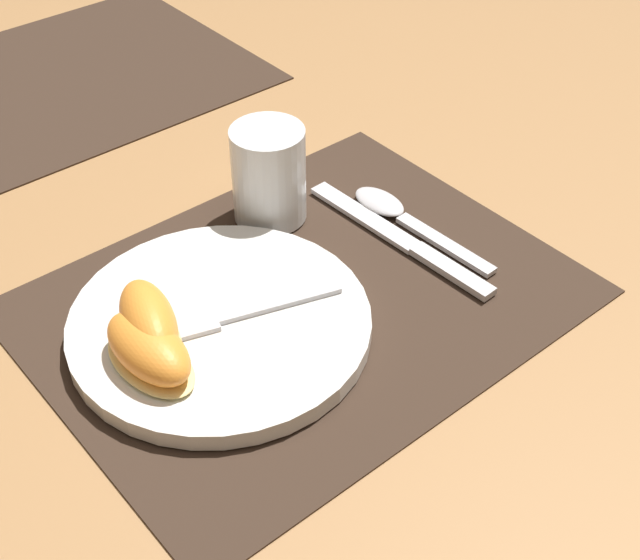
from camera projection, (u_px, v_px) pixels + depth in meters
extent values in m
plane|color=#A37547|center=(302.00, 301.00, 0.79)|extent=(3.00, 3.00, 0.00)
cube|color=#38281E|center=(302.00, 299.00, 0.79)|extent=(0.46, 0.35, 0.00)
cube|color=#38281E|center=(58.00, 82.00, 1.09)|extent=(0.46, 0.35, 0.00)
cylinder|color=white|center=(220.00, 324.00, 0.75)|extent=(0.25, 0.25, 0.02)
cylinder|color=silver|center=(269.00, 174.00, 0.85)|extent=(0.07, 0.07, 0.10)
cylinder|color=orange|center=(270.00, 200.00, 0.87)|extent=(0.06, 0.06, 0.03)
cube|color=silver|center=(452.00, 271.00, 0.81)|extent=(0.02, 0.09, 0.01)
cube|color=silver|center=(364.00, 216.00, 0.87)|extent=(0.02, 0.14, 0.01)
cube|color=silver|center=(445.00, 244.00, 0.84)|extent=(0.02, 0.12, 0.01)
ellipsoid|color=silver|center=(379.00, 202.00, 0.88)|extent=(0.04, 0.06, 0.01)
cube|color=silver|center=(279.00, 302.00, 0.75)|extent=(0.11, 0.05, 0.00)
cube|color=silver|center=(177.00, 329.00, 0.73)|extent=(0.07, 0.05, 0.00)
ellipsoid|color=#F4DB84|center=(151.00, 338.00, 0.72)|extent=(0.07, 0.11, 0.01)
ellipsoid|color=orange|center=(148.00, 321.00, 0.71)|extent=(0.07, 0.10, 0.04)
ellipsoid|color=#F4DB84|center=(152.00, 363.00, 0.70)|extent=(0.05, 0.10, 0.01)
ellipsoid|color=orange|center=(150.00, 349.00, 0.69)|extent=(0.05, 0.09, 0.04)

